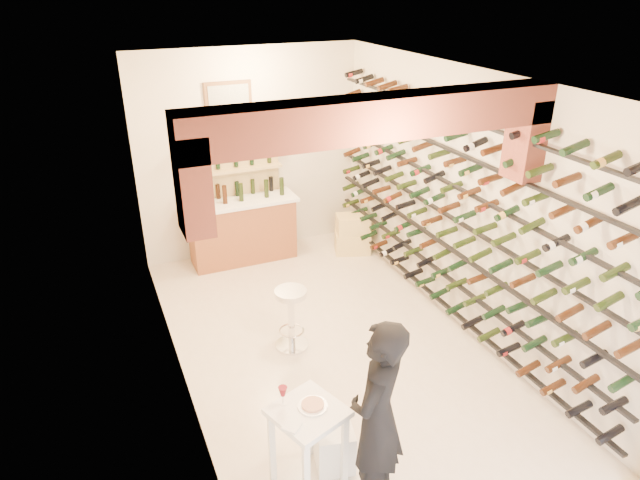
{
  "coord_description": "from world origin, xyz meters",
  "views": [
    {
      "loc": [
        -2.35,
        -5.12,
        4.11
      ],
      "look_at": [
        0.0,
        0.3,
        1.3
      ],
      "focal_mm": 31.37,
      "sensor_mm": 36.0,
      "label": 1
    }
  ],
  "objects_px": {
    "white_stool": "(334,447)",
    "crate_lower": "(352,242)",
    "back_counter": "(243,228)",
    "chrome_barstool": "(291,314)",
    "wine_rack": "(446,210)",
    "person": "(377,417)",
    "tasting_table": "(308,423)"
  },
  "relations": [
    {
      "from": "white_stool",
      "to": "crate_lower",
      "type": "xyz_separation_m",
      "value": [
        2.12,
        3.89,
        -0.04
      ]
    },
    {
      "from": "back_counter",
      "to": "chrome_barstool",
      "type": "relative_size",
      "value": 2.17
    },
    {
      "from": "wine_rack",
      "to": "white_stool",
      "type": "distance_m",
      "value": 3.12
    },
    {
      "from": "person",
      "to": "wine_rack",
      "type": "bearing_deg",
      "value": -174.2
    },
    {
      "from": "white_stool",
      "to": "chrome_barstool",
      "type": "relative_size",
      "value": 0.54
    },
    {
      "from": "wine_rack",
      "to": "crate_lower",
      "type": "height_order",
      "value": "wine_rack"
    },
    {
      "from": "wine_rack",
      "to": "back_counter",
      "type": "bearing_deg",
      "value": 124.66
    },
    {
      "from": "tasting_table",
      "to": "chrome_barstool",
      "type": "distance_m",
      "value": 2.03
    },
    {
      "from": "back_counter",
      "to": "tasting_table",
      "type": "bearing_deg",
      "value": -99.09
    },
    {
      "from": "person",
      "to": "chrome_barstool",
      "type": "distance_m",
      "value": 2.36
    },
    {
      "from": "tasting_table",
      "to": "wine_rack",
      "type": "bearing_deg",
      "value": 15.13
    },
    {
      "from": "tasting_table",
      "to": "crate_lower",
      "type": "distance_m",
      "value": 4.66
    },
    {
      "from": "tasting_table",
      "to": "white_stool",
      "type": "bearing_deg",
      "value": -6.86
    },
    {
      "from": "white_stool",
      "to": "person",
      "type": "distance_m",
      "value": 0.83
    },
    {
      "from": "wine_rack",
      "to": "chrome_barstool",
      "type": "xyz_separation_m",
      "value": [
        -1.96,
        0.18,
        -1.09
      ]
    },
    {
      "from": "tasting_table",
      "to": "person",
      "type": "xyz_separation_m",
      "value": [
        0.45,
        -0.38,
        0.23
      ]
    },
    {
      "from": "back_counter",
      "to": "white_stool",
      "type": "height_order",
      "value": "back_counter"
    },
    {
      "from": "wine_rack",
      "to": "chrome_barstool",
      "type": "height_order",
      "value": "wine_rack"
    },
    {
      "from": "back_counter",
      "to": "person",
      "type": "height_order",
      "value": "person"
    },
    {
      "from": "back_counter",
      "to": "crate_lower",
      "type": "bearing_deg",
      "value": -14.77
    },
    {
      "from": "tasting_table",
      "to": "crate_lower",
      "type": "height_order",
      "value": "tasting_table"
    },
    {
      "from": "white_stool",
      "to": "crate_lower",
      "type": "relative_size",
      "value": 0.76
    },
    {
      "from": "wine_rack",
      "to": "person",
      "type": "distance_m",
      "value": 3.06
    },
    {
      "from": "wine_rack",
      "to": "chrome_barstool",
      "type": "relative_size",
      "value": 7.27
    },
    {
      "from": "wine_rack",
      "to": "back_counter",
      "type": "distance_m",
      "value": 3.38
    },
    {
      "from": "wine_rack",
      "to": "crate_lower",
      "type": "xyz_separation_m",
      "value": [
        -0.13,
        2.2,
        -1.38
      ]
    },
    {
      "from": "person",
      "to": "crate_lower",
      "type": "distance_m",
      "value": 4.82
    },
    {
      "from": "wine_rack",
      "to": "white_stool",
      "type": "relative_size",
      "value": 13.52
    },
    {
      "from": "white_stool",
      "to": "back_counter",
      "type": "bearing_deg",
      "value": 84.46
    },
    {
      "from": "back_counter",
      "to": "white_stool",
      "type": "bearing_deg",
      "value": -95.54
    },
    {
      "from": "back_counter",
      "to": "crate_lower",
      "type": "xyz_separation_m",
      "value": [
        1.7,
        -0.45,
        -0.37
      ]
    },
    {
      "from": "white_stool",
      "to": "person",
      "type": "xyz_separation_m",
      "value": [
        0.16,
        -0.45,
        0.68
      ]
    }
  ]
}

